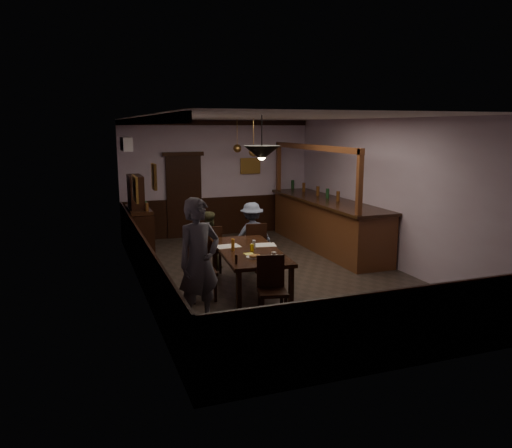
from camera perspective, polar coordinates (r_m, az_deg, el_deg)
name	(u,v)px	position (r m, az deg, el deg)	size (l,w,h in m)	color
room	(275,199)	(9.34, 2.16, 2.88)	(5.01, 8.01, 3.01)	#2D2621
dining_table	(249,253)	(8.60, -0.80, -3.37)	(1.19, 2.28, 0.75)	black
chair_far_left	(211,247)	(9.76, -5.19, -2.66)	(0.44, 0.44, 0.95)	black
chair_far_right	(255,244)	(9.94, -0.09, -2.32)	(0.46, 0.46, 0.96)	black
chair_near	(272,285)	(7.43, 1.80, -7.02)	(0.50, 0.50, 0.96)	black
chair_side	(197,267)	(8.27, -6.76, -4.94)	(0.46, 0.46, 1.02)	black
person_standing	(199,263)	(7.16, -6.53, -4.40)	(0.68, 0.45, 1.87)	#595966
person_seated_left	(208,240)	(10.01, -5.48, -1.89)	(0.58, 0.45, 1.19)	#444329
person_seated_right	(252,235)	(10.18, -0.48, -1.22)	(0.86, 0.49, 1.32)	slate
newspaper_left	(228,246)	(8.82, -3.22, -2.56)	(0.42, 0.30, 0.01)	silver
newspaper_right	(264,245)	(8.90, 0.89, -2.42)	(0.42, 0.30, 0.01)	silver
napkin	(249,254)	(8.30, -0.81, -3.43)	(0.15, 0.15, 0.00)	#E7DF55
saucer	(275,256)	(8.18, 2.16, -3.62)	(0.15, 0.15, 0.01)	white
coffee_cup	(274,254)	(8.09, 2.06, -3.47)	(0.08, 0.08, 0.07)	white
pastry_plate	(253,257)	(8.08, -0.37, -3.79)	(0.22, 0.22, 0.01)	white
pastry_ring_a	(253,256)	(8.03, -0.35, -3.69)	(0.13, 0.13, 0.04)	#C68C47
pastry_ring_b	(256,256)	(8.05, 0.05, -3.65)	(0.13, 0.13, 0.04)	#C68C47
soda_can	(252,248)	(8.47, -0.46, -2.72)	(0.07, 0.07, 0.12)	yellow
beer_glass	(233,245)	(8.52, -2.66, -2.38)	(0.06, 0.06, 0.20)	#BF721E
water_glass	(254,244)	(8.64, -0.24, -2.35)	(0.06, 0.06, 0.15)	silver
pepper_mill	(236,259)	(7.73, -2.28, -4.02)	(0.04, 0.04, 0.14)	black
sideboard	(139,222)	(11.51, -13.25, 0.17)	(0.48, 1.34, 1.77)	black
bar_counter	(327,223)	(11.81, 8.09, 0.16)	(1.01, 4.33, 2.43)	#542D16
door_back	(184,197)	(12.91, -8.21, 3.05)	(0.90, 0.06, 2.10)	black
ac_unit	(126,144)	(11.53, -14.62, 8.84)	(0.20, 0.85, 0.30)	white
picture_left_small	(154,177)	(7.08, -11.59, 5.32)	(0.04, 0.28, 0.36)	olive
picture_left_large	(135,189)	(9.49, -13.64, 3.93)	(0.04, 0.62, 0.48)	olive
picture_back	(250,166)	(13.31, -0.66, 6.66)	(0.55, 0.04, 0.42)	olive
pendant_iron	(262,153)	(7.57, 0.66, 8.12)	(0.56, 0.56, 0.67)	black
pendant_brass_mid	(254,152)	(10.66, -0.28, 8.22)	(0.20, 0.20, 0.81)	#BF8C3F
pendant_brass_far	(237,148)	(12.38, -2.16, 8.62)	(0.20, 0.20, 0.81)	#BF8C3F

